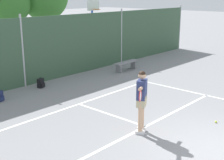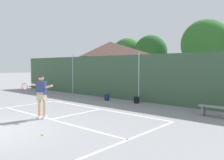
{
  "view_description": "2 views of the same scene",
  "coord_description": "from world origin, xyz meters",
  "px_view_note": "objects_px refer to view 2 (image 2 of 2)",
  "views": [
    {
      "loc": [
        -7.33,
        -2.74,
        3.95
      ],
      "look_at": [
        -0.51,
        3.4,
        1.42
      ],
      "focal_mm": 50.65,
      "sensor_mm": 36.0,
      "label": 1
    },
    {
      "loc": [
        8.34,
        -3.09,
        2.29
      ],
      "look_at": [
        0.21,
        6.18,
        1.5
      ],
      "focal_mm": 37.23,
      "sensor_mm": 36.0,
      "label": 2
    }
  ],
  "objects_px": {
    "tennis_player": "(41,93)",
    "backpack_navy": "(107,97)",
    "backpack_black": "(136,100)",
    "courtside_bench": "(217,109)",
    "tennis_ball": "(42,134)"
  },
  "relations": [
    {
      "from": "tennis_ball",
      "to": "courtside_bench",
      "type": "xyz_separation_m",
      "value": [
        3.45,
        6.52,
        0.33
      ]
    },
    {
      "from": "backpack_navy",
      "to": "backpack_black",
      "type": "relative_size",
      "value": 1.0
    },
    {
      "from": "tennis_player",
      "to": "backpack_navy",
      "type": "distance_m",
      "value": 5.85
    },
    {
      "from": "tennis_ball",
      "to": "backpack_navy",
      "type": "xyz_separation_m",
      "value": [
        -3.52,
        6.94,
        0.16
      ]
    },
    {
      "from": "tennis_ball",
      "to": "backpack_navy",
      "type": "height_order",
      "value": "backpack_navy"
    },
    {
      "from": "tennis_ball",
      "to": "courtside_bench",
      "type": "distance_m",
      "value": 7.39
    },
    {
      "from": "backpack_black",
      "to": "courtside_bench",
      "type": "distance_m",
      "value": 4.92
    },
    {
      "from": "tennis_player",
      "to": "backpack_navy",
      "type": "bearing_deg",
      "value": 103.53
    },
    {
      "from": "backpack_black",
      "to": "courtside_bench",
      "type": "height_order",
      "value": "courtside_bench"
    },
    {
      "from": "tennis_ball",
      "to": "backpack_black",
      "type": "relative_size",
      "value": 0.14
    },
    {
      "from": "tennis_ball",
      "to": "backpack_black",
      "type": "height_order",
      "value": "backpack_black"
    },
    {
      "from": "backpack_black",
      "to": "backpack_navy",
      "type": "bearing_deg",
      "value": -171.05
    },
    {
      "from": "tennis_player",
      "to": "backpack_navy",
      "type": "height_order",
      "value": "tennis_player"
    },
    {
      "from": "tennis_player",
      "to": "backpack_black",
      "type": "xyz_separation_m",
      "value": [
        0.76,
        5.95,
        -0.92
      ]
    },
    {
      "from": "tennis_player",
      "to": "tennis_ball",
      "type": "bearing_deg",
      "value": -31.51
    }
  ]
}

